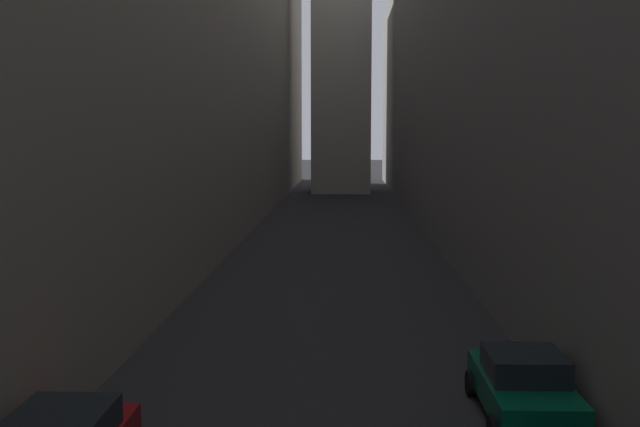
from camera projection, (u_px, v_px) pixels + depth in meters
The scene contains 4 objects.
ground_plane at pixel (337, 239), 42.63m from camera, with size 264.00×264.00×0.00m, color #232326.
building_block_left at pixel (128, 28), 43.68m from camera, with size 14.59×108.00×25.24m, color gray.
building_block_right at pixel (539, 58), 42.99m from camera, with size 13.13×108.00×21.52m, color slate.
parked_car_right_far at pixel (523, 385), 15.57m from camera, with size 1.97×3.94×1.51m.
Camera 1 is at (0.53, 5.79, 6.18)m, focal length 40.26 mm.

